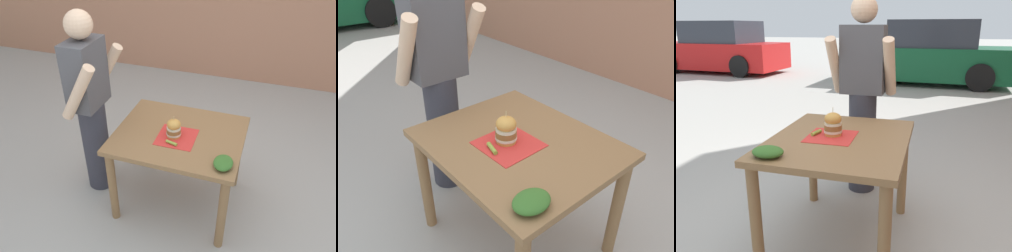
{
  "view_description": "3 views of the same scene",
  "coord_description": "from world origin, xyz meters",
  "views": [
    {
      "loc": [
        -2.11,
        -0.62,
        2.29
      ],
      "look_at": [
        0.0,
        0.1,
        0.81
      ],
      "focal_mm": 35.0,
      "sensor_mm": 36.0,
      "label": 1
    },
    {
      "loc": [
        -1.02,
        -1.12,
        1.75
      ],
      "look_at": [
        0.0,
        0.1,
        0.81
      ],
      "focal_mm": 35.0,
      "sensor_mm": 36.0,
      "label": 2
    },
    {
      "loc": [
        0.57,
        -1.92,
        1.45
      ],
      "look_at": [
        0.0,
        0.1,
        0.81
      ],
      "focal_mm": 35.0,
      "sensor_mm": 36.0,
      "label": 3
    }
  ],
  "objects": [
    {
      "name": "parked_car_mid_block",
      "position": [
        -6.18,
        7.42,
        0.72
      ],
      "size": [
        4.28,
        2.0,
        1.6
      ],
      "color": "red",
      "rests_on": "ground"
    },
    {
      "name": "ground_plane",
      "position": [
        0.0,
        0.0,
        0.0
      ],
      "size": [
        80.0,
        80.0,
        0.0
      ],
      "primitive_type": "plane",
      "color": "#ADAAA3"
    },
    {
      "name": "parked_car_near_curb",
      "position": [
        0.32,
        6.99,
        0.72
      ],
      "size": [
        4.28,
        1.99,
        1.6
      ],
      "color": "#145933",
      "rests_on": "ground"
    },
    {
      "name": "sandwich",
      "position": [
        -0.06,
        0.03,
        0.84
      ],
      "size": [
        0.12,
        0.12,
        0.19
      ],
      "color": "gold",
      "rests_on": "serving_paper"
    },
    {
      "name": "side_salad",
      "position": [
        -0.29,
        -0.41,
        0.79
      ],
      "size": [
        0.18,
        0.14,
        0.06
      ],
      "primitive_type": "ellipsoid",
      "color": "#386B28",
      "rests_on": "patio_table"
    },
    {
      "name": "serving_paper",
      "position": [
        -0.06,
        0.01,
        0.76
      ],
      "size": [
        0.31,
        0.31,
        0.0
      ],
      "primitive_type": "cube",
      "rotation": [
        0.0,
        0.0,
        0.02
      ],
      "color": "red",
      "rests_on": "patio_table"
    },
    {
      "name": "diner_across_table",
      "position": [
        -0.03,
        0.79,
        0.88
      ],
      "size": [
        0.55,
        0.35,
        1.69
      ],
      "color": "#33333D",
      "rests_on": "ground"
    },
    {
      "name": "pickle_spear",
      "position": [
        -0.17,
        0.01,
        0.77
      ],
      "size": [
        0.05,
        0.1,
        0.02
      ],
      "primitive_type": "cylinder",
      "rotation": [
        0.0,
        1.57,
        1.31
      ],
      "color": "#8EA83D",
      "rests_on": "serving_paper"
    },
    {
      "name": "patio_table",
      "position": [
        0.0,
        0.0,
        0.63
      ],
      "size": [
        0.87,
        1.04,
        0.76
      ],
      "color": "olive",
      "rests_on": "ground"
    }
  ]
}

